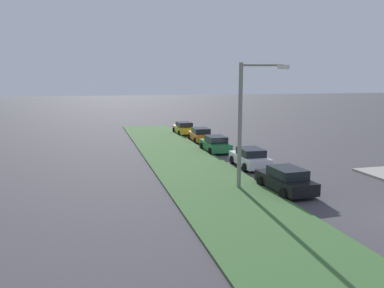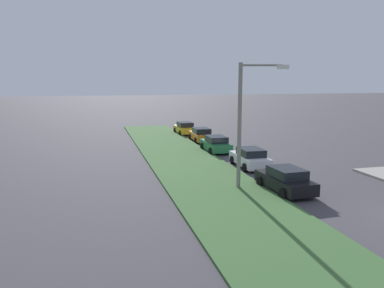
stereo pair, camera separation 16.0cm
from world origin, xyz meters
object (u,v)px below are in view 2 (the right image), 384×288
parked_car_white (250,158)px  streetlight (246,117)px  parked_car_orange (201,135)px  parked_car_black (285,180)px  parked_car_green (216,144)px  parked_car_yellow (185,128)px

parked_car_white → streetlight: streetlight is taller
parked_car_orange → parked_car_black: bearing=-179.1°
parked_car_black → parked_car_orange: size_ratio=1.01×
parked_car_green → parked_car_yellow: size_ratio=0.99×
parked_car_white → parked_car_orange: size_ratio=0.99×
parked_car_orange → streetlight: (-17.89, 2.34, 3.67)m
parked_car_white → streetlight: (-5.26, 2.60, 3.67)m
parked_car_black → parked_car_green: size_ratio=1.02×
parked_car_green → streetlight: bearing=169.9°
parked_car_white → parked_car_black: bearing=176.4°
parked_car_white → parked_car_yellow: bearing=2.8°
streetlight → parked_car_green: bearing=-9.7°
parked_car_yellow → streetlight: 24.27m
parked_car_green → streetlight: streetlight is taller
parked_car_orange → streetlight: bearing=174.2°
parked_car_black → parked_car_white: 6.46m
parked_car_orange → parked_car_yellow: size_ratio=1.00×
parked_car_green → streetlight: (-11.91, 2.05, 3.67)m
parked_car_white → streetlight: 6.92m
parked_car_white → parked_car_green: (6.65, 0.55, 0.00)m
parked_car_black → streetlight: bearing=57.7°
parked_car_orange → streetlight: 18.42m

